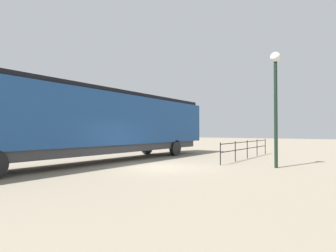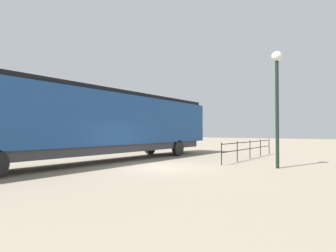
% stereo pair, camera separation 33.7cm
% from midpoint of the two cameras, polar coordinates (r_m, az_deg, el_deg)
% --- Properties ---
extents(ground_plane, '(120.00, 120.00, 0.00)m').
position_cam_midpoint_polar(ground_plane, '(13.77, -0.87, -8.36)').
color(ground_plane, gray).
extents(locomotive, '(2.87, 18.96, 4.06)m').
position_cam_midpoint_polar(locomotive, '(16.62, -11.56, 0.80)').
color(locomotive, navy).
rests_on(locomotive, ground_plane).
extents(lamp_post, '(0.48, 0.48, 5.55)m').
position_cam_midpoint_polar(lamp_post, '(14.42, 21.91, 7.35)').
color(lamp_post, black).
rests_on(lamp_post, ground_plane).
extents(platform_fence, '(0.05, 8.62, 1.16)m').
position_cam_midpoint_polar(platform_fence, '(18.71, 16.82, -4.05)').
color(platform_fence, black).
rests_on(platform_fence, ground_plane).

